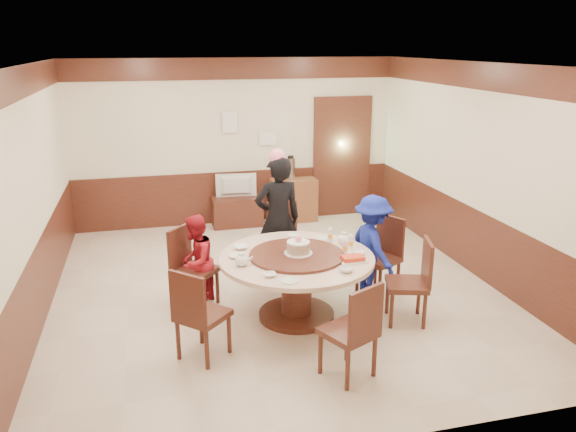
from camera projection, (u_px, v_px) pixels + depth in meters
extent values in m
plane|color=beige|center=(276.00, 289.00, 7.21)|extent=(6.00, 6.00, 0.00)
plane|color=silver|center=(274.00, 64.00, 6.38)|extent=(6.00, 6.00, 0.00)
cube|color=beige|center=(236.00, 143.00, 9.57)|extent=(5.50, 0.04, 2.80)
cube|color=beige|center=(368.00, 281.00, 4.02)|extent=(5.50, 0.04, 2.80)
cube|color=beige|center=(31.00, 198.00, 6.15)|extent=(0.04, 6.00, 2.80)
cube|color=beige|center=(477.00, 171.00, 7.43)|extent=(0.04, 6.00, 2.80)
cube|color=#471F16|center=(276.00, 257.00, 7.08)|extent=(5.50, 6.00, 0.90)
cube|color=#471F16|center=(274.00, 80.00, 6.43)|extent=(5.50, 6.00, 0.35)
cube|color=#471F16|center=(342.00, 158.00, 10.07)|extent=(1.05, 0.08, 2.18)
cube|color=#8DDB97|center=(341.00, 158.00, 10.09)|extent=(0.88, 0.02, 2.05)
cylinder|color=#471F16|center=(296.00, 314.00, 6.48)|extent=(0.87, 0.87, 0.06)
cylinder|color=#471F16|center=(297.00, 288.00, 6.39)|extent=(0.35, 0.35, 0.65)
cylinder|color=beige|center=(297.00, 258.00, 6.28)|extent=(1.74, 1.74, 0.05)
cylinder|color=#471F16|center=(297.00, 255.00, 6.27)|extent=(1.06, 1.06, 0.03)
cube|color=#471F16|center=(378.00, 259.00, 6.99)|extent=(0.60, 0.60, 0.06)
cube|color=#471F16|center=(390.00, 235.00, 7.04)|extent=(0.23, 0.39, 0.50)
cube|color=#471F16|center=(378.00, 277.00, 7.06)|extent=(0.36, 0.36, 0.42)
cube|color=#471F16|center=(285.00, 243.00, 7.56)|extent=(0.45, 0.45, 0.06)
cube|color=#471F16|center=(282.00, 219.00, 7.68)|extent=(0.42, 0.05, 0.50)
cube|color=#471F16|center=(285.00, 259.00, 7.64)|extent=(0.36, 0.36, 0.42)
cube|color=#471F16|center=(195.00, 271.00, 6.63)|extent=(0.62, 0.62, 0.06)
cube|color=#471F16|center=(180.00, 247.00, 6.63)|extent=(0.30, 0.35, 0.50)
cube|color=#471F16|center=(196.00, 290.00, 6.70)|extent=(0.36, 0.36, 0.42)
cube|color=#471F16|center=(203.00, 315.00, 5.56)|extent=(0.62, 0.62, 0.06)
cube|color=#471F16|center=(188.00, 298.00, 5.30)|extent=(0.33, 0.32, 0.50)
cube|color=#471F16|center=(204.00, 337.00, 5.63)|extent=(0.36, 0.36, 0.42)
cube|color=#471F16|center=(348.00, 332.00, 5.23)|extent=(0.59, 0.59, 0.06)
cube|color=#471F16|center=(366.00, 314.00, 5.00)|extent=(0.40, 0.22, 0.50)
cube|color=#471F16|center=(347.00, 355.00, 5.30)|extent=(0.36, 0.36, 0.42)
cube|color=#471F16|center=(407.00, 284.00, 6.27)|extent=(0.55, 0.55, 0.06)
cube|color=#471F16|center=(427.00, 262.00, 6.18)|extent=(0.16, 0.41, 0.50)
cube|color=#471F16|center=(405.00, 304.00, 6.34)|extent=(0.36, 0.36, 0.42)
imported|color=black|center=(278.00, 219.00, 7.28)|extent=(0.64, 0.44, 1.68)
imported|color=#AA1622|center=(196.00, 262.00, 6.60)|extent=(0.63, 0.69, 1.14)
imported|color=navy|center=(372.00, 246.00, 6.88)|extent=(0.58, 0.89, 1.29)
cylinder|color=white|center=(298.00, 253.00, 6.26)|extent=(0.32, 0.32, 0.01)
cylinder|color=tan|center=(298.00, 248.00, 6.24)|extent=(0.25, 0.25, 0.12)
cylinder|color=white|center=(298.00, 242.00, 6.22)|extent=(0.26, 0.26, 0.01)
sphere|color=pink|center=(298.00, 239.00, 6.21)|extent=(0.07, 0.07, 0.07)
ellipsoid|color=white|center=(242.00, 260.00, 5.99)|extent=(0.17, 0.15, 0.13)
ellipsoid|color=white|center=(344.00, 239.00, 6.63)|extent=(0.17, 0.15, 0.13)
imported|color=white|center=(241.00, 247.00, 6.48)|extent=(0.16, 0.16, 0.04)
imported|color=white|center=(346.00, 270.00, 5.84)|extent=(0.15, 0.15, 0.05)
imported|color=white|center=(270.00, 275.00, 5.73)|extent=(0.13, 0.13, 0.03)
imported|color=white|center=(359.00, 253.00, 6.30)|extent=(0.14, 0.14, 0.04)
imported|color=white|center=(236.00, 256.00, 6.22)|extent=(0.15, 0.15, 0.04)
imported|color=white|center=(293.00, 236.00, 6.84)|extent=(0.15, 0.15, 0.05)
cylinder|color=white|center=(289.00, 281.00, 5.61)|extent=(0.18, 0.18, 0.01)
cylinder|color=white|center=(322.00, 238.00, 6.84)|extent=(0.18, 0.18, 0.01)
cube|color=white|center=(353.00, 261.00, 6.12)|extent=(0.30, 0.20, 0.02)
cube|color=red|center=(353.00, 258.00, 6.11)|extent=(0.24, 0.15, 0.04)
cylinder|color=white|center=(345.00, 247.00, 6.31)|extent=(0.06, 0.06, 0.16)
cylinder|color=white|center=(351.00, 242.00, 6.47)|extent=(0.06, 0.06, 0.16)
cylinder|color=white|center=(330.00, 235.00, 6.71)|extent=(0.06, 0.06, 0.16)
cube|color=#471F16|center=(237.00, 211.00, 9.67)|extent=(0.85, 0.45, 0.50)
imported|color=#949497|center=(236.00, 186.00, 9.54)|extent=(0.70, 0.16, 0.40)
cube|color=brown|center=(293.00, 200.00, 9.90)|extent=(0.80, 0.40, 0.75)
cylinder|color=silver|center=(291.00, 169.00, 9.72)|extent=(0.15, 0.15, 0.38)
cube|color=white|center=(230.00, 123.00, 9.40)|extent=(0.25, 0.00, 0.35)
cube|color=white|center=(268.00, 139.00, 9.64)|extent=(0.30, 0.00, 0.22)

